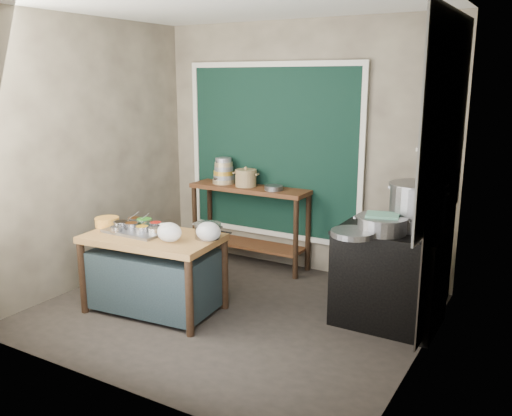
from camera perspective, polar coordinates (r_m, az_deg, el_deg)
The scene contains 31 objects.
floor at distance 5.27m, azimuth -2.69°, elevation -10.99°, with size 3.50×3.00×0.02m, color #29231F.
back_wall at distance 6.17m, azimuth 4.83°, elevation 6.23°, with size 3.50×0.02×2.80m, color gray.
left_wall at distance 6.00m, azimuth -17.19°, elevation 5.47°, with size 0.02×3.00×2.80m, color gray.
right_wall at distance 4.19m, azimuth 17.79°, elevation 2.19°, with size 0.02×3.00×2.80m, color gray.
ceiling at distance 4.84m, azimuth -3.08°, elevation 21.02°, with size 3.50×3.00×0.02m, color gray.
curtain_panel at distance 6.30m, azimuth 1.77°, elevation 5.96°, with size 2.10×0.02×1.90m, color black.
curtain_frame at distance 6.29m, azimuth 1.73°, elevation 5.95°, with size 2.22×0.03×2.02m, color beige, non-canonical shape.
tile_panel at distance 4.67m, azimuth 19.40°, elevation 8.76°, with size 0.02×1.70×1.70m, color #B2B2AA.
soot_patch at distance 4.98m, azimuth 18.66°, elevation -4.47°, with size 0.01×1.30×1.30m, color black.
wall_shelf at distance 5.01m, azimuth 18.67°, elevation 6.20°, with size 0.22×0.70×0.03m, color beige.
prep_table at distance 5.26m, azimuth -10.67°, elevation -6.77°, with size 1.25×0.72×0.75m, color olive.
back_counter at distance 6.41m, azimuth -0.67°, elevation -1.89°, with size 1.45×0.40×0.95m, color #4E2716.
stove_block at distance 5.06m, azimuth 13.84°, elevation -7.15°, with size 0.90×0.68×0.85m, color black.
stove_top at distance 4.92m, azimuth 14.12°, elevation -2.35°, with size 0.92×0.69×0.03m, color black.
condiment_tray at distance 5.29m, azimuth -12.22°, elevation -2.30°, with size 0.59×0.42×0.03m, color gray.
condiment_bowls at distance 5.32m, azimuth -12.20°, elevation -1.75°, with size 0.54×0.44×0.06m.
yellow_basin at distance 5.54m, azimuth -15.40°, elevation -1.42°, with size 0.23×0.23×0.09m, color gold.
saucepan at distance 4.97m, azimuth -5.13°, elevation -2.39°, with size 0.26×0.26×0.14m, color gray, non-canonical shape.
plastic_bag_a at distance 4.90m, azimuth -9.12°, elevation -2.53°, with size 0.23×0.20×0.17m, color white.
plastic_bag_b at distance 4.87m, azimuth -5.03°, elevation -2.48°, with size 0.23×0.20×0.18m, color white.
bowl_stack at distance 6.50m, azimuth -3.43°, elevation 3.80°, with size 0.27×0.27×0.30m.
utensil_cup at distance 6.48m, azimuth -3.87°, elevation 2.94°, with size 0.14×0.14×0.08m, color gray.
ceramic_crock at distance 6.30m, azimuth -1.08°, elevation 3.09°, with size 0.26×0.26×0.18m, color #937C50, non-canonical shape.
wide_bowl at distance 6.09m, azimuth 1.88°, elevation 2.13°, with size 0.21×0.21×0.05m, color gray.
stock_pot at distance 4.96m, azimuth 16.61°, elevation 0.20°, with size 0.52×0.52×0.41m, color gray, non-canonical shape.
pot_lid at distance 4.75m, azimuth 17.15°, elevation -0.53°, with size 0.39×0.39×0.02m, color gray.
steamer at distance 4.77m, azimuth 13.13°, elevation -1.71°, with size 0.45×0.45×0.15m, color gray, non-canonical shape.
green_cloth at distance 4.75m, azimuth 13.18°, elevation -0.74°, with size 0.28×0.21×0.02m, color #62A883.
shallow_pan at distance 4.63m, azimuth 10.18°, elevation -2.64°, with size 0.37×0.37×0.05m, color gray.
shelf_bowl_stack at distance 4.90m, azimuth 18.48°, elevation 6.83°, with size 0.13×0.13×0.11m.
shelf_bowl_green at distance 5.21m, azimuth 19.19°, elevation 6.84°, with size 0.13×0.13×0.05m, color gray.
Camera 1 is at (2.62, -4.02, 2.17)m, focal length 38.00 mm.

